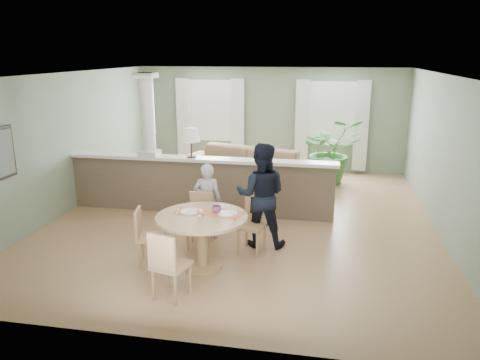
% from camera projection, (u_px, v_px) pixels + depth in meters
% --- Properties ---
extents(ground, '(8.00, 8.00, 0.00)m').
position_uv_depth(ground, '(243.00, 218.00, 8.93)').
color(ground, tan).
rests_on(ground, ground).
extents(room_shell, '(7.02, 8.02, 2.71)m').
position_uv_depth(room_shell, '(248.00, 119.00, 9.05)').
color(room_shell, gray).
rests_on(room_shell, ground).
extents(pony_wall, '(5.32, 0.38, 2.70)m').
position_uv_depth(pony_wall, '(195.00, 178.00, 9.11)').
color(pony_wall, brown).
rests_on(pony_wall, ground).
extents(sofa, '(3.30, 2.05, 0.90)m').
position_uv_depth(sofa, '(243.00, 169.00, 10.87)').
color(sofa, olive).
rests_on(sofa, ground).
extents(houseplant, '(1.75, 1.63, 1.58)m').
position_uv_depth(houseplant, '(331.00, 151.00, 11.19)').
color(houseplant, '#2E6829').
rests_on(houseplant, ground).
extents(dining_table, '(1.33, 1.33, 0.91)m').
position_uv_depth(dining_table, '(203.00, 226.00, 6.75)').
color(dining_table, tan).
rests_on(dining_table, ground).
extents(chair_far_boy, '(0.42, 0.42, 0.88)m').
position_uv_depth(chair_far_boy, '(200.00, 217.00, 7.59)').
color(chair_far_boy, tan).
rests_on(chair_far_boy, ground).
extents(chair_far_man, '(0.48, 0.48, 0.88)m').
position_uv_depth(chair_far_man, '(253.00, 221.00, 7.39)').
color(chair_far_man, tan).
rests_on(chair_far_man, ground).
extents(chair_near, '(0.52, 0.52, 0.93)m').
position_uv_depth(chair_near, '(168.00, 263.00, 5.88)').
color(chair_near, tan).
rests_on(chair_near, ground).
extents(chair_side, '(0.46, 0.46, 0.86)m').
position_uv_depth(chair_side, '(146.00, 234.00, 6.91)').
color(chair_side, tan).
rests_on(chair_side, ground).
extents(child_person, '(0.51, 0.36, 1.30)m').
position_uv_depth(child_person, '(207.00, 201.00, 7.85)').
color(child_person, '#ABABB0').
rests_on(child_person, ground).
extents(man_person, '(0.85, 0.68, 1.70)m').
position_uv_depth(man_person, '(261.00, 195.00, 7.50)').
color(man_person, black).
rests_on(man_person, ground).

